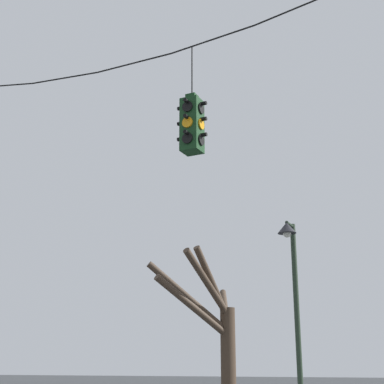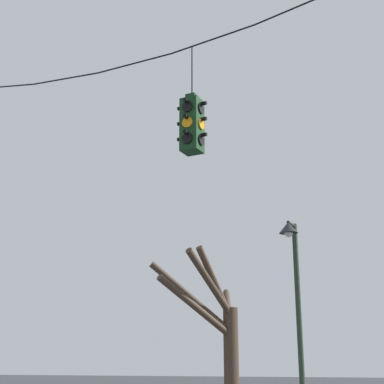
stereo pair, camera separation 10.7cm
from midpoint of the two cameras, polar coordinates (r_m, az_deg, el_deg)
The scene contains 4 objects.
span_wire at distance 12.03m, azimuth -5.94°, elevation 13.47°, with size 11.89×0.03×0.85m.
traffic_light_near_left_pole at distance 10.64m, azimuth -0.29°, elevation 6.54°, with size 0.58×0.58×2.11m.
street_lamp at distance 13.11m, azimuth 9.56°, elevation -9.24°, with size 0.41×0.72×4.84m.
bare_tree at distance 17.45m, azimuth 2.32°, elevation -13.79°, with size 2.04×4.15×5.04m.
Camera 1 is at (5.61, -8.29, 1.73)m, focal length 55.00 mm.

